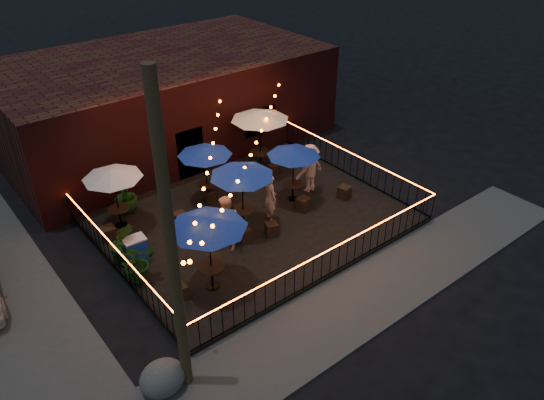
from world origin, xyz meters
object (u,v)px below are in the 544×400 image
Objects in this scene: utility_pole at (172,253)px; cafe_table_3 at (205,152)px; cafe_table_2 at (242,172)px; cafe_table_0 at (208,223)px; boulder at (162,378)px; cafe_table_5 at (260,116)px; cafe_table_1 at (112,174)px; cafe_table_4 at (294,152)px; cooler at (136,250)px.

cafe_table_3 is (4.91, 6.68, -1.84)m from utility_pole.
cafe_table_2 reaches higher than cafe_table_3.
cafe_table_0 is 4.21m from boulder.
cafe_table_5 is at bearing 40.26° from boulder.
cafe_table_1 reaches higher than boulder.
cafe_table_3 is at bearing 53.70° from utility_pole.
cafe_table_1 is 1.15× the size of cafe_table_4.
utility_pole is 2.59× the size of cafe_table_5.
utility_pole reaches higher than cafe_table_0.
cafe_table_4 is 2.74m from cafe_table_5.
cafe_table_5 is at bearing 41.34° from cafe_table_0.
cafe_table_3 is at bearing -167.20° from cafe_table_5.
cafe_table_4 is 6.49m from cooler.
cafe_table_0 is 3.15× the size of cooler.
cooler is at bearing -155.20° from cafe_table_3.
boulder is (-2.17, -6.99, -1.79)m from cafe_table_1.
cafe_table_5 is (0.52, 2.66, 0.38)m from cafe_table_4.
boulder is (-2.91, -2.28, -2.03)m from cafe_table_0.
cafe_table_0 is 4.97m from cafe_table_3.
boulder is at bearing 163.89° from utility_pole.
utility_pole is at bearing -102.60° from cafe_table_1.
cafe_table_4 is at bearing -38.21° from cafe_table_3.
cafe_table_0 is at bearing -138.66° from cafe_table_5.
cafe_table_0 is at bearing -156.00° from cafe_table_4.
cafe_table_3 is 3.13m from cafe_table_5.
utility_pole is at bearing -126.30° from cafe_table_3.
cafe_table_3 is 8.70m from boulder.
cafe_table_1 reaches higher than cooler.
utility_pole is 7.56m from cafe_table_1.
cafe_table_5 is (5.60, 4.93, 0.09)m from cafe_table_0.
utility_pole reaches higher than cafe_table_3.
boulder is at bearing -139.74° from cafe_table_5.
cafe_table_3 is at bearing -8.19° from cafe_table_1.
cooler is at bearing 177.96° from cafe_table_4.
cafe_table_3 reaches higher than cafe_table_4.
cafe_table_3 reaches higher than boulder.
cooler is at bearing -102.22° from cafe_table_1.
cooler is at bearing 171.30° from cafe_table_2.
utility_pole is 8.93× the size of cooler.
cafe_table_0 is at bearing 46.29° from utility_pole.
cafe_table_2 reaches higher than boulder.
cafe_table_5 reaches higher than boulder.
utility_pole reaches higher than cafe_table_1.
cafe_table_1 is at bearing 157.15° from cafe_table_4.
cafe_table_5 reaches higher than cooler.
cafe_table_5 is (7.94, 7.37, -1.49)m from utility_pole.
cafe_table_0 is (2.34, 2.44, -1.58)m from utility_pole.
cafe_table_1 is 0.80× the size of cafe_table_5.
cafe_table_0 reaches higher than cafe_table_1.
boulder is at bearing -105.14° from cooler.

